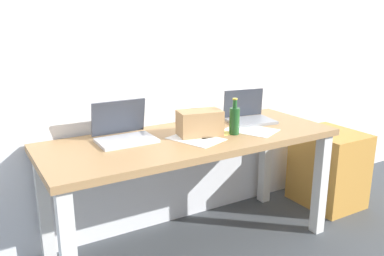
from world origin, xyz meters
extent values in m
plane|color=#42474C|center=(0.00, 0.00, 0.00)|extent=(8.00, 8.00, 0.00)
cube|color=white|center=(0.00, 0.39, 1.30)|extent=(5.20, 0.08, 2.60)
cube|color=#A37A4C|center=(0.00, 0.00, 0.71)|extent=(1.75, 0.67, 0.04)
cube|color=silver|center=(0.82, -0.27, 0.34)|extent=(0.07, 0.07, 0.69)
cube|color=silver|center=(-0.82, 0.27, 0.34)|extent=(0.07, 0.07, 0.69)
cube|color=silver|center=(0.82, 0.27, 0.34)|extent=(0.07, 0.07, 0.69)
cube|color=silver|center=(-0.37, 0.09, 0.73)|extent=(0.32, 0.22, 0.02)
cube|color=#333842|center=(-0.37, 0.20, 0.84)|extent=(0.32, 0.05, 0.20)
cube|color=gray|center=(0.50, 0.07, 0.73)|extent=(0.32, 0.26, 0.02)
cube|color=#333842|center=(0.52, 0.19, 0.84)|extent=(0.29, 0.06, 0.18)
cylinder|color=#1E5123|center=(0.24, -0.09, 0.80)|extent=(0.06, 0.06, 0.16)
cylinder|color=#1E5123|center=(0.24, -0.09, 0.91)|extent=(0.03, 0.03, 0.05)
cylinder|color=gold|center=(0.24, -0.09, 0.94)|extent=(0.03, 0.03, 0.01)
ellipsoid|color=#D84C38|center=(0.22, 0.22, 0.74)|extent=(0.07, 0.11, 0.03)
cube|color=tan|center=(0.05, -0.01, 0.80)|extent=(0.28, 0.19, 0.15)
cube|color=white|center=(-0.01, -0.06, 0.73)|extent=(0.30, 0.35, 0.00)
cube|color=#F4E06B|center=(0.12, 0.06, 0.73)|extent=(0.21, 0.30, 0.00)
cube|color=white|center=(0.38, -0.08, 0.73)|extent=(0.32, 0.36, 0.00)
cube|color=#C68938|center=(1.21, 0.00, 0.29)|extent=(0.40, 0.48, 0.57)
camera|label=1|loc=(-1.14, -1.94, 1.40)|focal=37.47mm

